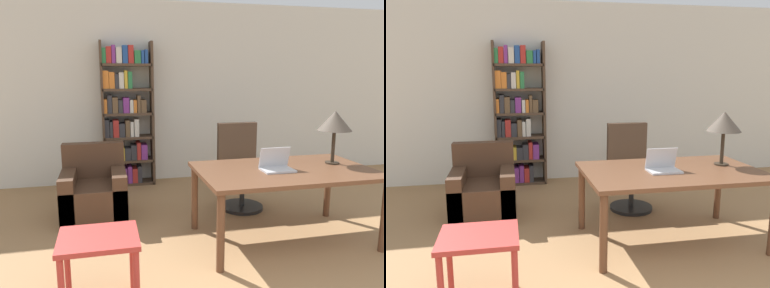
# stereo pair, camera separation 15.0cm
# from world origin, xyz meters

# --- Properties ---
(wall_back) EXTENTS (8.00, 0.06, 2.70)m
(wall_back) POSITION_xyz_m (0.00, 4.53, 1.35)
(wall_back) COLOR silver
(wall_back) RESTS_ON ground_plane
(desk) EXTENTS (1.71, 1.04, 0.73)m
(desk) POSITION_xyz_m (0.49, 2.05, 0.65)
(desk) COLOR brown
(desk) RESTS_ON ground_plane
(laptop) EXTENTS (0.31, 0.21, 0.22)m
(laptop) POSITION_xyz_m (0.39, 2.02, 0.78)
(laptop) COLOR #B2B2B7
(laptop) RESTS_ON desk
(table_lamp) EXTENTS (0.34, 0.34, 0.54)m
(table_lamp) POSITION_xyz_m (1.07, 2.14, 1.17)
(table_lamp) COLOR #2D2319
(table_lamp) RESTS_ON desk
(office_chair) EXTENTS (0.53, 0.53, 1.04)m
(office_chair) POSITION_xyz_m (0.41, 3.05, 0.46)
(office_chair) COLOR black
(office_chair) RESTS_ON ground_plane
(side_table_blue) EXTENTS (0.55, 0.46, 0.55)m
(side_table_blue) POSITION_xyz_m (-1.28, 1.31, 0.45)
(side_table_blue) COLOR #B2332D
(side_table_blue) RESTS_ON ground_plane
(armchair) EXTENTS (0.72, 0.74, 0.83)m
(armchair) POSITION_xyz_m (-1.36, 3.09, 0.28)
(armchair) COLOR #472D1E
(armchair) RESTS_ON ground_plane
(bookshelf) EXTENTS (0.75, 0.28, 2.10)m
(bookshelf) POSITION_xyz_m (-0.91, 4.34, 1.01)
(bookshelf) COLOR #4C3828
(bookshelf) RESTS_ON ground_plane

